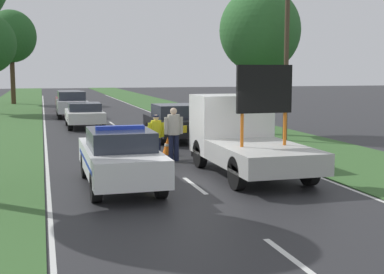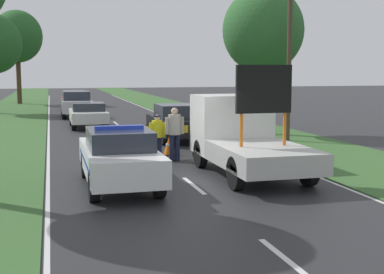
{
  "view_description": "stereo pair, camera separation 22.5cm",
  "coord_description": "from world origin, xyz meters",
  "views": [
    {
      "loc": [
        -3.83,
        -13.85,
        3.05
      ],
      "look_at": [
        0.37,
        1.14,
        1.1
      ],
      "focal_mm": 50.0,
      "sensor_mm": 36.0,
      "label": 1
    },
    {
      "loc": [
        -3.62,
        -13.91,
        3.05
      ],
      "look_at": [
        0.37,
        1.14,
        1.1
      ],
      "focal_mm": 50.0,
      "sensor_mm": 36.0,
      "label": 2
    }
  ],
  "objects": [
    {
      "name": "work_truck",
      "position": [
        1.93,
        1.02,
        1.1
      ],
      "size": [
        2.28,
        5.25,
        3.19
      ],
      "rotation": [
        0.0,
        0.0,
        3.15
      ],
      "color": "white",
      "rests_on": "ground"
    },
    {
      "name": "utility_pole",
      "position": [
        6.24,
        7.17,
        4.44
      ],
      "size": [
        1.2,
        0.2,
        8.64
      ],
      "color": "#473828",
      "rests_on": "ground"
    },
    {
      "name": "traffic_cone_near_police",
      "position": [
        0.48,
        4.76,
        0.33
      ],
      "size": [
        0.48,
        0.48,
        0.66
      ],
      "color": "black",
      "rests_on": "ground"
    },
    {
      "name": "roadside_tree_mid_left",
      "position": [
        6.12,
        9.82,
        4.88
      ],
      "size": [
        3.81,
        3.81,
        6.91
      ],
      "color": "#42301E",
      "rests_on": "ground"
    },
    {
      "name": "road_barrier",
      "position": [
        0.04,
        4.25,
        0.91
      ],
      "size": [
        3.01,
        0.08,
        1.11
      ],
      "rotation": [
        0.0,
        0.0,
        -0.03
      ],
      "color": "black",
      "rests_on": "ground"
    },
    {
      "name": "ground_plane",
      "position": [
        0.0,
        0.0,
        0.0
      ],
      "size": [
        160.0,
        160.0,
        0.0
      ],
      "primitive_type": "plane",
      "color": "#28282B"
    },
    {
      "name": "police_officer",
      "position": [
        -0.14,
        3.85,
        0.92
      ],
      "size": [
        0.56,
        0.35,
        1.55
      ],
      "rotation": [
        0.0,
        0.0,
        3.51
      ],
      "color": "#191E38",
      "rests_on": "ground"
    },
    {
      "name": "grass_verge_right",
      "position": [
        6.13,
        20.0,
        0.01
      ],
      "size": [
        4.56,
        120.0,
        0.03
      ],
      "color": "#38602D",
      "rests_on": "ground"
    },
    {
      "name": "pedestrian_civilian",
      "position": [
        0.39,
        3.49,
        1.06
      ],
      "size": [
        0.65,
        0.41,
        1.8
      ],
      "rotation": [
        0.0,
        0.0,
        0.44
      ],
      "color": "#191E38",
      "rests_on": "ground"
    },
    {
      "name": "traffic_cone_centre_front",
      "position": [
        -0.27,
        5.4,
        0.34
      ],
      "size": [
        0.49,
        0.49,
        0.68
      ],
      "color": "black",
      "rests_on": "ground"
    },
    {
      "name": "roadside_tree_near_left",
      "position": [
        -6.32,
        36.99,
        6.03
      ],
      "size": [
        4.44,
        4.44,
        8.39
      ],
      "color": "#42301E",
      "rests_on": "ground"
    },
    {
      "name": "queued_car_sedan_silver",
      "position": [
        -1.99,
        21.57,
        0.87
      ],
      "size": [
        1.88,
        4.0,
        1.69
      ],
      "rotation": [
        0.0,
        0.0,
        3.14
      ],
      "color": "#B2B2B7",
      "rests_on": "ground"
    },
    {
      "name": "queued_car_wagon_maroon",
      "position": [
        -1.84,
        28.0,
        0.79
      ],
      "size": [
        1.91,
        4.39,
        1.51
      ],
      "rotation": [
        0.0,
        0.0,
        3.14
      ],
      "color": "maroon",
      "rests_on": "ground"
    },
    {
      "name": "lane_markings",
      "position": [
        0.0,
        17.07,
        0.0
      ],
      "size": [
        7.61,
        71.96,
        0.01
      ],
      "color": "silver",
      "rests_on": "ground"
    },
    {
      "name": "police_car",
      "position": [
        -1.93,
        -0.08,
        0.81
      ],
      "size": [
        1.79,
        4.85,
        1.63
      ],
      "rotation": [
        0.0,
        0.0,
        -0.0
      ],
      "color": "white",
      "rests_on": "ground"
    },
    {
      "name": "grass_verge_left",
      "position": [
        -6.13,
        20.0,
        0.01
      ],
      "size": [
        4.56,
        120.0,
        0.03
      ],
      "color": "#38602D",
      "rests_on": "ground"
    },
    {
      "name": "queued_car_van_white",
      "position": [
        -1.69,
        15.03,
        0.72
      ],
      "size": [
        1.87,
        4.12,
        1.33
      ],
      "rotation": [
        0.0,
        0.0,
        3.14
      ],
      "color": "silver",
      "rests_on": "ground"
    },
    {
      "name": "queued_car_sedan_black",
      "position": [
        1.69,
        8.73,
        0.8
      ],
      "size": [
        1.91,
        4.45,
        1.57
      ],
      "rotation": [
        0.0,
        0.0,
        3.14
      ],
      "color": "black",
      "rests_on": "ground"
    }
  ]
}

